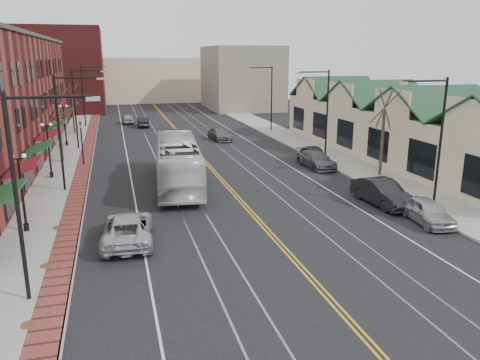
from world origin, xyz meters
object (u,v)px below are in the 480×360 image
parked_suv (128,228)px  parked_car_c (316,159)px  transit_bus (178,162)px  parked_car_b (382,193)px  parked_car_d (314,155)px  parked_car_a (427,211)px

parked_suv → parked_car_c: bearing=-137.7°
transit_bus → parked_car_c: bearing=-162.1°
parked_car_b → parked_car_c: size_ratio=1.02×
parked_car_c → transit_bus: bearing=-171.5°
transit_bus → parked_suv: size_ratio=2.36×
transit_bus → parked_car_d: bearing=-156.6°
parked_car_b → parked_car_d: parked_car_b is taller
parked_car_b → parked_car_c: parked_car_b is taller
transit_bus → parked_car_d: transit_bus is taller
parked_car_d → parked_car_b: bearing=-85.3°
parked_car_c → parked_car_d: parked_car_d is taller
transit_bus → parked_suv: bearing=74.0°
parked_car_a → parked_car_d: (0.00, 15.90, 0.07)m
parked_car_c → parked_car_d: size_ratio=1.07×
parked_suv → parked_car_a: size_ratio=1.29×
transit_bus → parked_car_b: bearing=151.7°
parked_car_a → parked_car_b: size_ratio=0.84×
transit_bus → parked_car_b: transit_bus is taller
parked_car_d → parked_car_c: bearing=-99.0°
parked_suv → parked_car_d: 22.10m
parked_suv → transit_bus: bearing=-107.6°
parked_car_a → parked_car_c: bearing=97.7°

